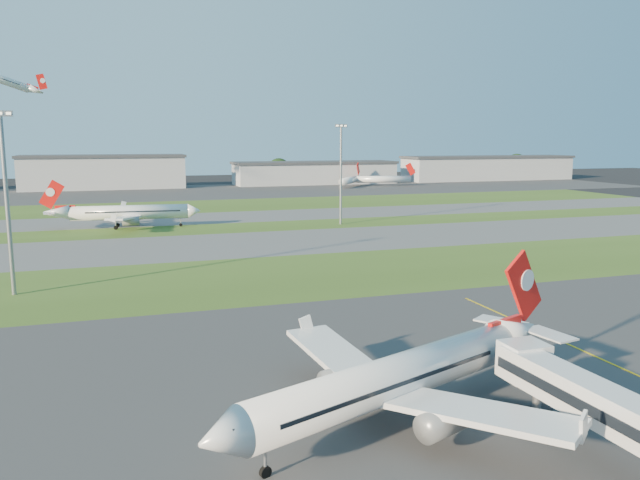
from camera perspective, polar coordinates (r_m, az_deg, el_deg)
name	(u,v)px	position (r m, az deg, el deg)	size (l,w,h in m)	color
ground	(592,381)	(63.52, 23.61, -11.77)	(700.00, 700.00, 0.00)	black
apron_near	(592,381)	(63.52, 23.61, -11.76)	(300.00, 70.00, 0.01)	#333335
grass_strip_a	(371,270)	(106.22, 4.68, -2.75)	(300.00, 34.00, 0.01)	#38531B
taxiway_a	(312,241)	(136.70, -0.70, -0.05)	(300.00, 32.00, 0.01)	#515154
grass_strip_b	(283,226)	(160.46, -3.39, 1.31)	(300.00, 18.00, 0.01)	#38531B
taxiway_b	(264,216)	(181.64, -5.17, 2.20)	(300.00, 26.00, 0.01)	#515154
grass_strip_c	(242,205)	(213.72, -7.18, 3.21)	(300.00, 40.00, 0.01)	#38531B
apron_far	(215,191)	(272.62, -9.62, 4.42)	(400.00, 80.00, 0.01)	#333335
yellow_line	(635,375)	(66.82, 26.87, -10.96)	(0.25, 60.00, 0.02)	gold
airliner_parked	(396,379)	(49.30, 6.93, -12.50)	(32.25, 27.34, 10.59)	white
airliner_taxiing	(129,213)	(162.74, -17.10, 2.40)	(35.24, 29.79, 11.00)	white
mini_jet_near	(350,180)	(292.64, 2.80, 5.50)	(18.89, 23.67, 9.48)	white
mini_jet_far	(384,179)	(301.16, 5.88, 5.56)	(28.31, 8.65, 9.48)	white
light_mast_west	(6,191)	(97.02, -26.77, 4.01)	(3.20, 0.70, 25.80)	gray
light_mast_centre	(341,167)	(161.71, 1.92, 6.65)	(3.20, 0.70, 25.80)	gray
hangar_west	(104,172)	(299.06, -19.14, 5.92)	(71.40, 23.00, 15.20)	#9D9FA4
hangar_east	(315,173)	(314.04, -0.47, 6.19)	(81.60, 23.00, 11.20)	#9D9FA4
hangar_far_east	(488,168)	(357.36, 15.08, 6.39)	(96.90, 23.00, 13.20)	#9D9FA4
tree_mid_west	(159,174)	(310.79, -14.47, 5.90)	(9.90, 9.90, 10.80)	black
tree_mid_east	(279,169)	(323.26, -3.78, 6.46)	(11.55, 11.55, 12.60)	black
tree_east	(412,169)	(347.83, 8.43, 6.46)	(10.45, 10.45, 11.40)	black
tree_far_east	(517,165)	(387.47, 17.53, 6.60)	(12.65, 12.65, 13.80)	black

